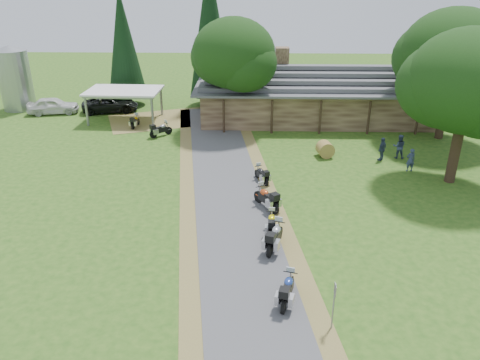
{
  "coord_description": "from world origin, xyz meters",
  "views": [
    {
      "loc": [
        0.34,
        -18.0,
        12.69
      ],
      "look_at": [
        -0.3,
        6.36,
        1.6
      ],
      "focal_mm": 35.0,
      "sensor_mm": 36.0,
      "label": 1
    }
  ],
  "objects_px": {
    "hay_bale": "(325,149)",
    "motorcycle_row_a": "(288,288)",
    "silo": "(15,78)",
    "car_dark_suv": "(110,101)",
    "motorcycle_carport_b": "(161,129)",
    "motorcycle_row_c": "(272,222)",
    "motorcycle_carport_a": "(135,121)",
    "motorcycle_row_e": "(262,174)",
    "car_white_sedan": "(53,104)",
    "lodge": "(315,92)",
    "carport": "(125,105)",
    "motorcycle_row_b": "(275,235)",
    "motorcycle_row_d": "(266,197)"
  },
  "relations": [
    {
      "from": "carport",
      "to": "car_white_sedan",
      "type": "distance_m",
      "value": 7.65
    },
    {
      "from": "motorcycle_row_d",
      "to": "motorcycle_row_e",
      "type": "relative_size",
      "value": 1.24
    },
    {
      "from": "silo",
      "to": "motorcycle_row_e",
      "type": "xyz_separation_m",
      "value": [
        23.48,
        -16.63,
        -2.48
      ]
    },
    {
      "from": "hay_bale",
      "to": "car_dark_suv",
      "type": "bearing_deg",
      "value": 149.32
    },
    {
      "from": "car_white_sedan",
      "to": "hay_bale",
      "type": "relative_size",
      "value": 5.12
    },
    {
      "from": "carport",
      "to": "motorcycle_carport_a",
      "type": "height_order",
      "value": "carport"
    },
    {
      "from": "hay_bale",
      "to": "motorcycle_row_a",
      "type": "bearing_deg",
      "value": -103.11
    },
    {
      "from": "motorcycle_row_d",
      "to": "motorcycle_row_e",
      "type": "distance_m",
      "value": 3.64
    },
    {
      "from": "motorcycle_row_c",
      "to": "motorcycle_row_e",
      "type": "relative_size",
      "value": 1.06
    },
    {
      "from": "car_dark_suv",
      "to": "motorcycle_carport_b",
      "type": "xyz_separation_m",
      "value": [
        6.15,
        -7.04,
        -0.46
      ]
    },
    {
      "from": "motorcycle_row_b",
      "to": "motorcycle_carport_b",
      "type": "relative_size",
      "value": 1.14
    },
    {
      "from": "car_dark_suv",
      "to": "car_white_sedan",
      "type": "bearing_deg",
      "value": 86.02
    },
    {
      "from": "lodge",
      "to": "motorcycle_row_c",
      "type": "xyz_separation_m",
      "value": [
        -4.58,
        -20.75,
        -1.84
      ]
    },
    {
      "from": "motorcycle_row_c",
      "to": "motorcycle_row_a",
      "type": "bearing_deg",
      "value": -173.22
    },
    {
      "from": "motorcycle_row_b",
      "to": "motorcycle_row_e",
      "type": "height_order",
      "value": "motorcycle_row_b"
    },
    {
      "from": "hay_bale",
      "to": "motorcycle_row_d",
      "type": "bearing_deg",
      "value": -118.78
    },
    {
      "from": "car_white_sedan",
      "to": "motorcycle_row_e",
      "type": "distance_m",
      "value": 24.68
    },
    {
      "from": "car_white_sedan",
      "to": "motorcycle_carport_a",
      "type": "bearing_deg",
      "value": -125.24
    },
    {
      "from": "car_white_sedan",
      "to": "motorcycle_row_e",
      "type": "bearing_deg",
      "value": -138.81
    },
    {
      "from": "car_dark_suv",
      "to": "hay_bale",
      "type": "distance_m",
      "value": 22.13
    },
    {
      "from": "carport",
      "to": "motorcycle_row_a",
      "type": "bearing_deg",
      "value": -60.8
    },
    {
      "from": "motorcycle_row_c",
      "to": "car_dark_suv",
      "type": "bearing_deg",
      "value": 35.46
    },
    {
      "from": "hay_bale",
      "to": "lodge",
      "type": "bearing_deg",
      "value": 88.43
    },
    {
      "from": "car_white_sedan",
      "to": "hay_bale",
      "type": "distance_m",
      "value": 26.43
    },
    {
      "from": "lodge",
      "to": "silo",
      "type": "height_order",
      "value": "silo"
    },
    {
      "from": "car_white_sedan",
      "to": "motorcycle_row_e",
      "type": "xyz_separation_m",
      "value": [
        19.53,
        -15.08,
        -0.41
      ]
    },
    {
      "from": "car_white_sedan",
      "to": "motorcycle_carport_b",
      "type": "relative_size",
      "value": 3.21
    },
    {
      "from": "carport",
      "to": "motorcycle_carport_b",
      "type": "relative_size",
      "value": 3.51
    },
    {
      "from": "carport",
      "to": "motorcycle_carport_b",
      "type": "distance_m",
      "value": 5.97
    },
    {
      "from": "hay_bale",
      "to": "silo",
      "type": "bearing_deg",
      "value": 156.87
    },
    {
      "from": "carport",
      "to": "motorcycle_row_e",
      "type": "xyz_separation_m",
      "value": [
        12.12,
        -13.22,
        -0.83
      ]
    },
    {
      "from": "motorcycle_row_e",
      "to": "motorcycle_carport_b",
      "type": "distance_m",
      "value": 12.02
    },
    {
      "from": "motorcycle_row_d",
      "to": "lodge",
      "type": "bearing_deg",
      "value": -47.92
    },
    {
      "from": "motorcycle_row_e",
      "to": "silo",
      "type": "bearing_deg",
      "value": 30.21
    },
    {
      "from": "car_dark_suv",
      "to": "motorcycle_carport_b",
      "type": "distance_m",
      "value": 9.36
    },
    {
      "from": "lodge",
      "to": "carport",
      "type": "height_order",
      "value": "lodge"
    },
    {
      "from": "motorcycle_row_e",
      "to": "lodge",
      "type": "bearing_deg",
      "value": -43.66
    },
    {
      "from": "car_dark_suv",
      "to": "motorcycle_row_c",
      "type": "relative_size",
      "value": 3.2
    },
    {
      "from": "motorcycle_row_a",
      "to": "motorcycle_row_c",
      "type": "relative_size",
      "value": 1.07
    },
    {
      "from": "motorcycle_row_a",
      "to": "motorcycle_carport_a",
      "type": "height_order",
      "value": "motorcycle_row_a"
    },
    {
      "from": "motorcycle_row_c",
      "to": "motorcycle_row_d",
      "type": "xyz_separation_m",
      "value": [
        -0.21,
        2.76,
        0.1
      ]
    },
    {
      "from": "silo",
      "to": "car_white_sedan",
      "type": "distance_m",
      "value": 4.72
    },
    {
      "from": "silo",
      "to": "carport",
      "type": "distance_m",
      "value": 11.98
    },
    {
      "from": "motorcycle_row_c",
      "to": "lodge",
      "type": "bearing_deg",
      "value": -10.45
    },
    {
      "from": "motorcycle_row_d",
      "to": "motorcycle_carport_b",
      "type": "bearing_deg",
      "value": 0.82
    },
    {
      "from": "car_dark_suv",
      "to": "motorcycle_row_d",
      "type": "bearing_deg",
      "value": -155.94
    },
    {
      "from": "car_white_sedan",
      "to": "motorcycle_row_c",
      "type": "height_order",
      "value": "car_white_sedan"
    },
    {
      "from": "lodge",
      "to": "hay_bale",
      "type": "bearing_deg",
      "value": -91.57
    },
    {
      "from": "silo",
      "to": "motorcycle_carport_b",
      "type": "height_order",
      "value": "silo"
    },
    {
      "from": "lodge",
      "to": "motorcycle_carport_a",
      "type": "bearing_deg",
      "value": -168.66
    }
  ]
}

